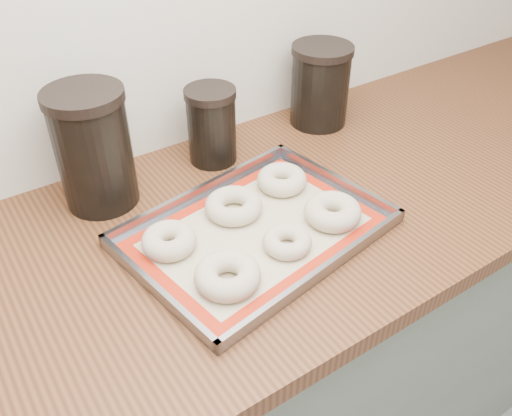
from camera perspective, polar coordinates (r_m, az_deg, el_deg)
cabinet at (r=1.43m, az=3.79°, el=-14.09°), size 3.00×0.65×0.86m
countertop at (r=1.11m, az=4.73°, el=0.46°), size 3.06×0.68×0.04m
baking_tray at (r=1.00m, az=0.00°, el=-2.41°), size 0.51×0.40×0.03m
baking_mat at (r=1.00m, az=-0.00°, el=-2.50°), size 0.46×0.35×0.00m
bagel_front_left at (r=0.89m, az=-3.00°, el=-7.09°), size 0.13×0.13×0.04m
bagel_front_mid at (r=0.96m, az=3.30°, el=-3.55°), size 0.11×0.11×0.03m
bagel_front_right at (r=1.03m, az=8.08°, el=-0.38°), size 0.13×0.13×0.04m
bagel_back_left at (r=0.97m, az=-9.14°, el=-3.41°), size 0.12×0.12×0.04m
bagel_back_mid at (r=1.03m, az=-2.37°, el=0.24°), size 0.13×0.13×0.04m
bagel_back_right at (r=1.11m, az=2.73°, el=3.01°), size 0.13×0.13×0.04m
canister_left at (r=1.07m, az=-16.74°, el=6.01°), size 0.15×0.15×0.24m
canister_mid at (r=1.17m, az=-4.69°, el=8.67°), size 0.11×0.11×0.17m
canister_right at (r=1.33m, az=6.76°, el=12.73°), size 0.14×0.14×0.19m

